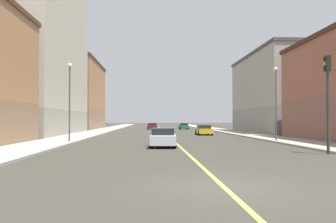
{
  "coord_description": "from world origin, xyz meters",
  "views": [
    {
      "loc": [
        -2.15,
        -10.69,
        1.99
      ],
      "look_at": [
        0.43,
        42.22,
        3.14
      ],
      "focal_mm": 38.73,
      "sensor_mm": 36.0,
      "label": 1
    }
  ],
  "objects_px": {
    "building_right_distant": "(78,96)",
    "car_maroon": "(152,126)",
    "car_yellow": "(204,130)",
    "building_left_mid": "(276,93)",
    "street_lamp_left_near": "(276,95)",
    "traffic_light_left_near": "(327,90)",
    "car_green": "(184,126)",
    "building_right_midblock": "(40,47)",
    "street_lamp_right_near": "(70,93)",
    "car_silver": "(163,138)"
  },
  "relations": [
    {
      "from": "building_right_midblock",
      "to": "building_right_distant",
      "type": "height_order",
      "value": "building_right_midblock"
    },
    {
      "from": "building_left_mid",
      "to": "car_silver",
      "type": "bearing_deg",
      "value": -123.74
    },
    {
      "from": "building_right_distant",
      "to": "car_yellow",
      "type": "relative_size",
      "value": 4.99
    },
    {
      "from": "street_lamp_right_near",
      "to": "car_green",
      "type": "bearing_deg",
      "value": 72.21
    },
    {
      "from": "building_right_distant",
      "to": "car_green",
      "type": "relative_size",
      "value": 4.93
    },
    {
      "from": "building_right_midblock",
      "to": "street_lamp_right_near",
      "type": "xyz_separation_m",
      "value": [
        7.4,
        -16.33,
        -7.11
      ]
    },
    {
      "from": "building_right_distant",
      "to": "car_yellow",
      "type": "height_order",
      "value": "building_right_distant"
    },
    {
      "from": "building_left_mid",
      "to": "car_silver",
      "type": "height_order",
      "value": "building_left_mid"
    },
    {
      "from": "building_right_midblock",
      "to": "car_maroon",
      "type": "bearing_deg",
      "value": 61.18
    },
    {
      "from": "building_right_distant",
      "to": "car_silver",
      "type": "xyz_separation_m",
      "value": [
        15.13,
        -45.4,
        -5.96
      ]
    },
    {
      "from": "traffic_light_left_near",
      "to": "car_maroon",
      "type": "height_order",
      "value": "traffic_light_left_near"
    },
    {
      "from": "street_lamp_left_near",
      "to": "car_green",
      "type": "distance_m",
      "value": 42.14
    },
    {
      "from": "car_yellow",
      "to": "car_silver",
      "type": "xyz_separation_m",
      "value": [
        -5.95,
        -20.06,
        0.03
      ]
    },
    {
      "from": "car_green",
      "to": "car_silver",
      "type": "xyz_separation_m",
      "value": [
        -5.87,
        -47.2,
        0.05
      ]
    },
    {
      "from": "street_lamp_right_near",
      "to": "building_left_mid",
      "type": "bearing_deg",
      "value": 40.37
    },
    {
      "from": "building_right_midblock",
      "to": "car_maroon",
      "type": "xyz_separation_m",
      "value": [
        14.59,
        26.51,
        -10.7
      ]
    },
    {
      "from": "car_silver",
      "to": "building_right_distant",
      "type": "bearing_deg",
      "value": 108.43
    },
    {
      "from": "traffic_light_left_near",
      "to": "street_lamp_left_near",
      "type": "bearing_deg",
      "value": 84.89
    },
    {
      "from": "traffic_light_left_near",
      "to": "car_green",
      "type": "distance_m",
      "value": 53.33
    },
    {
      "from": "street_lamp_right_near",
      "to": "car_green",
      "type": "height_order",
      "value": "street_lamp_right_near"
    },
    {
      "from": "car_green",
      "to": "car_silver",
      "type": "relative_size",
      "value": 1.05
    },
    {
      "from": "car_maroon",
      "to": "traffic_light_left_near",
      "type": "bearing_deg",
      "value": -79.7
    },
    {
      "from": "building_right_distant",
      "to": "traffic_light_left_near",
      "type": "height_order",
      "value": "building_right_distant"
    },
    {
      "from": "building_right_midblock",
      "to": "car_maroon",
      "type": "distance_m",
      "value": 32.09
    },
    {
      "from": "building_right_midblock",
      "to": "traffic_light_left_near",
      "type": "distance_m",
      "value": 37.2
    },
    {
      "from": "building_right_distant",
      "to": "car_silver",
      "type": "relative_size",
      "value": 5.18
    },
    {
      "from": "building_right_midblock",
      "to": "street_lamp_left_near",
      "type": "distance_m",
      "value": 30.68
    },
    {
      "from": "car_yellow",
      "to": "car_silver",
      "type": "bearing_deg",
      "value": -106.52
    },
    {
      "from": "car_maroon",
      "to": "building_left_mid",
      "type": "bearing_deg",
      "value": -49.54
    },
    {
      "from": "building_right_distant",
      "to": "car_maroon",
      "type": "relative_size",
      "value": 4.88
    },
    {
      "from": "building_left_mid",
      "to": "street_lamp_left_near",
      "type": "bearing_deg",
      "value": -109.46
    },
    {
      "from": "traffic_light_left_near",
      "to": "building_right_distant",
      "type": "bearing_deg",
      "value": 115.36
    },
    {
      "from": "street_lamp_right_near",
      "to": "car_yellow",
      "type": "xyz_separation_m",
      "value": [
        13.68,
        15.23,
        -3.56
      ]
    },
    {
      "from": "building_right_midblock",
      "to": "car_silver",
      "type": "bearing_deg",
      "value": -54.43
    },
    {
      "from": "car_green",
      "to": "car_yellow",
      "type": "height_order",
      "value": "car_yellow"
    },
    {
      "from": "car_yellow",
      "to": "street_lamp_left_near",
      "type": "bearing_deg",
      "value": -73.72
    },
    {
      "from": "building_right_midblock",
      "to": "street_lamp_right_near",
      "type": "bearing_deg",
      "value": -65.63
    },
    {
      "from": "car_green",
      "to": "street_lamp_right_near",
      "type": "bearing_deg",
      "value": -107.79
    },
    {
      "from": "building_right_midblock",
      "to": "building_left_mid",
      "type": "bearing_deg",
      "value": 9.05
    },
    {
      "from": "traffic_light_left_near",
      "to": "car_yellow",
      "type": "relative_size",
      "value": 1.3
    },
    {
      "from": "car_silver",
      "to": "car_maroon",
      "type": "height_order",
      "value": "car_silver"
    },
    {
      "from": "car_maroon",
      "to": "building_right_distant",
      "type": "bearing_deg",
      "value": -171.19
    },
    {
      "from": "building_right_distant",
      "to": "street_lamp_left_near",
      "type": "xyz_separation_m",
      "value": [
        25.35,
        -39.97,
        -2.5
      ]
    },
    {
      "from": "street_lamp_left_near",
      "to": "street_lamp_right_near",
      "type": "xyz_separation_m",
      "value": [
        -17.95,
        -0.61,
        0.07
      ]
    },
    {
      "from": "building_right_midblock",
      "to": "car_yellow",
      "type": "distance_m",
      "value": 23.65
    },
    {
      "from": "building_right_midblock",
      "to": "traffic_light_left_near",
      "type": "height_order",
      "value": "building_right_midblock"
    },
    {
      "from": "building_right_distant",
      "to": "car_maroon",
      "type": "bearing_deg",
      "value": 8.81
    },
    {
      "from": "building_left_mid",
      "to": "car_yellow",
      "type": "distance_m",
      "value": 14.25
    },
    {
      "from": "building_right_distant",
      "to": "street_lamp_right_near",
      "type": "relative_size",
      "value": 3.28
    },
    {
      "from": "building_right_midblock",
      "to": "car_green",
      "type": "xyz_separation_m",
      "value": [
        21.0,
        26.05,
        -10.69
      ]
    }
  ]
}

